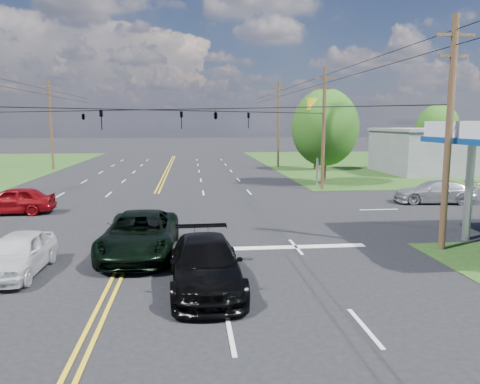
{
  "coord_description": "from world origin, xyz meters",
  "views": [
    {
      "loc": [
        2.57,
        -15.06,
        5.28
      ],
      "look_at": [
        4.81,
        6.0,
        2.14
      ],
      "focal_mm": 35.0,
      "sensor_mm": 36.0,
      "label": 1
    }
  ],
  "objects": [
    {
      "name": "ground",
      "position": [
        0.0,
        12.0,
        0.0
      ],
      "size": [
        280.0,
        280.0,
        0.0
      ],
      "primitive_type": "plane",
      "color": "black",
      "rests_on": "ground"
    },
    {
      "name": "grass_ne",
      "position": [
        35.0,
        44.0,
        0.0
      ],
      "size": [
        46.0,
        48.0,
        0.03
      ],
      "primitive_type": "cube",
      "color": "#1C3E14",
      "rests_on": "ground"
    },
    {
      "name": "stop_bar",
      "position": [
        5.0,
        4.0,
        0.0
      ],
      "size": [
        10.0,
        0.5,
        0.02
      ],
      "primitive_type": "cube",
      "color": "silver",
      "rests_on": "ground"
    },
    {
      "name": "retail_ne",
      "position": [
        30.0,
        32.0,
        2.2
      ],
      "size": [
        14.0,
        10.0,
        4.4
      ],
      "primitive_type": "cube",
      "color": "slate",
      "rests_on": "ground"
    },
    {
      "name": "pole_se",
      "position": [
        13.0,
        3.0,
        4.92
      ],
      "size": [
        1.6,
        0.28,
        9.5
      ],
      "color": "#43321C",
      "rests_on": "ground"
    },
    {
      "name": "pole_ne",
      "position": [
        13.0,
        21.0,
        4.92
      ],
      "size": [
        1.6,
        0.28,
        9.5
      ],
      "color": "#43321C",
      "rests_on": "ground"
    },
    {
      "name": "pole_left_far",
      "position": [
        -13.0,
        40.0,
        5.17
      ],
      "size": [
        1.6,
        0.28,
        10.0
      ],
      "color": "#43321C",
      "rests_on": "ground"
    },
    {
      "name": "pole_right_far",
      "position": [
        13.0,
        40.0,
        5.17
      ],
      "size": [
        1.6,
        0.28,
        10.0
      ],
      "color": "#43321C",
      "rests_on": "ground"
    },
    {
      "name": "span_wire_signals",
      "position": [
        0.0,
        12.0,
        6.0
      ],
      "size": [
        26.0,
        18.0,
        1.13
      ],
      "color": "black",
      "rests_on": "ground"
    },
    {
      "name": "power_lines",
      "position": [
        0.0,
        10.0,
        8.6
      ],
      "size": [
        26.04,
        100.0,
        0.64
      ],
      "color": "black",
      "rests_on": "ground"
    },
    {
      "name": "tree_right_a",
      "position": [
        14.0,
        24.0,
        4.87
      ],
      "size": [
        5.7,
        5.7,
        8.18
      ],
      "color": "#43321C",
      "rests_on": "ground"
    },
    {
      "name": "tree_right_b",
      "position": [
        16.5,
        36.0,
        4.22
      ],
      "size": [
        4.94,
        4.94,
        7.09
      ],
      "color": "#43321C",
      "rests_on": "ground"
    },
    {
      "name": "tree_far_r",
      "position": [
        34.0,
        42.0,
        4.54
      ],
      "size": [
        5.32,
        5.32,
        7.63
      ],
      "color": "#43321C",
      "rests_on": "ground"
    },
    {
      "name": "pickup_dkgreen",
      "position": [
        0.5,
        3.5,
        0.85
      ],
      "size": [
        3.0,
        6.22,
        1.71
      ],
      "primitive_type": "imported",
      "rotation": [
        0.0,
        0.0,
        -0.03
      ],
      "color": "black",
      "rests_on": "ground"
    },
    {
      "name": "suv_black",
      "position": [
        3.0,
        -0.64,
        0.8
      ],
      "size": [
        2.4,
        5.59,
        1.6
      ],
      "primitive_type": "imported",
      "rotation": [
        0.0,
        0.0,
        0.03
      ],
      "color": "black",
      "rests_on": "ground"
    },
    {
      "name": "pickup_white",
      "position": [
        -3.5,
        1.54,
        0.74
      ],
      "size": [
        1.83,
        4.36,
        1.47
      ],
      "primitive_type": "imported",
      "rotation": [
        0.0,
        0.0,
        -0.02
      ],
      "color": "silver",
      "rests_on": "ground"
    },
    {
      "name": "sedan_red",
      "position": [
        -7.75,
        13.0,
        0.79
      ],
      "size": [
        4.74,
        2.11,
        1.58
      ],
      "primitive_type": "imported",
      "rotation": [
        0.0,
        0.0,
        -1.52
      ],
      "color": "maroon",
      "rests_on": "ground"
    },
    {
      "name": "sedan_far",
      "position": [
        18.6,
        14.0,
        0.75
      ],
      "size": [
        5.43,
        2.75,
        1.51
      ],
      "primitive_type": "imported",
      "rotation": [
        0.0,
        0.0,
        -1.7
      ],
      "color": "#B5B5BA",
      "rests_on": "ground"
    },
    {
      "name": "polesign_ne",
      "position": [
        13.0,
        22.53,
        5.64
      ],
      "size": [
        2.02,
        0.73,
        7.36
      ],
      "color": "#A5A5AA",
      "rests_on": "ground"
    }
  ]
}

